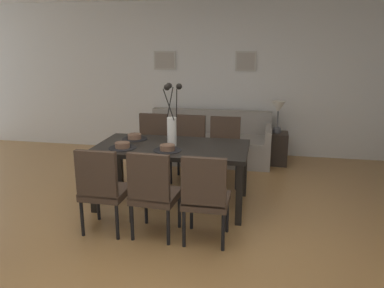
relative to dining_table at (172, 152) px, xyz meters
name	(u,v)px	position (x,y,z in m)	size (l,w,h in m)	color
ground_plane	(172,237)	(0.19, -0.83, -0.66)	(9.00, 9.00, 0.00)	#A87A47
back_wall_panel	(216,79)	(0.19, 2.42, 0.64)	(9.00, 0.10, 2.60)	silver
dining_table	(172,152)	(0.00, 0.00, 0.00)	(1.80, 0.95, 0.74)	black
dining_chair_near_left	(102,187)	(-0.52, -0.86, -0.15)	(0.44, 0.44, 0.92)	#3D2D23
dining_chair_near_right	(152,143)	(-0.52, 0.90, -0.15)	(0.46, 0.46, 0.92)	#3D2D23
dining_chair_far_left	(153,190)	(0.02, -0.86, -0.15)	(0.47, 0.47, 0.92)	#3D2D23
dining_chair_far_right	(189,145)	(0.02, 0.90, -0.15)	(0.47, 0.47, 0.92)	#3D2D23
dining_chair_mid_left	(205,195)	(0.55, -0.87, -0.15)	(0.44, 0.44, 0.92)	#3D2D23
dining_chair_mid_right	(224,147)	(0.53, 0.87, -0.15)	(0.46, 0.46, 0.92)	#3D2D23
centerpiece_vase	(172,122)	(0.00, 0.00, 0.36)	(0.21, 0.23, 0.73)	white
placemat_near_left	(123,148)	(-0.54, -0.21, 0.08)	(0.32, 0.32, 0.01)	black
bowl_near_left	(122,145)	(-0.54, -0.21, 0.12)	(0.17, 0.17, 0.07)	brown
placemat_near_right	(135,139)	(-0.54, 0.21, 0.08)	(0.32, 0.32, 0.01)	black
bowl_near_right	(135,136)	(-0.54, 0.21, 0.12)	(0.17, 0.17, 0.07)	brown
placemat_far_left	(167,150)	(0.00, -0.21, 0.08)	(0.32, 0.32, 0.01)	black
bowl_far_left	(167,147)	(0.00, -0.21, 0.12)	(0.17, 0.17, 0.07)	brown
sofa	(208,144)	(0.15, 1.87, -0.39)	(2.05, 0.84, 0.80)	gray
side_table	(276,148)	(1.26, 1.87, -0.40)	(0.36, 0.36, 0.52)	black
table_lamp	(278,110)	(1.26, 1.87, 0.23)	(0.22, 0.22, 0.51)	#4C4C51
framed_picture_left	(165,60)	(-0.70, 2.35, 0.95)	(0.39, 0.03, 0.32)	#B2ADA3
framed_picture_center	(246,61)	(0.70, 2.35, 0.95)	(0.35, 0.03, 0.33)	#B2ADA3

